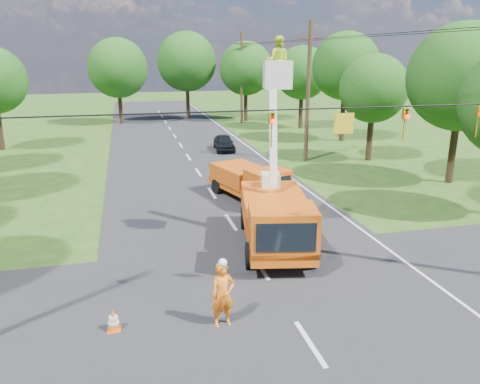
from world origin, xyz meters
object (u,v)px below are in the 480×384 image
object	(u,v)px
pole_right_mid	(308,92)
tree_right_b	(462,77)
traffic_cone_2	(281,225)
traffic_cone_3	(283,210)
second_truck	(250,181)
tree_far_a	(118,68)
distant_car	(224,143)
traffic_cone_4	(113,320)
traffic_cone_7	(277,173)
pole_right_far	(242,78)
bucket_truck	(276,207)
tree_far_b	(187,62)
tree_right_e	(302,73)
tree_right_c	(374,89)
tree_far_c	(246,69)
tree_right_d	(346,66)
ground_worker	(223,295)

from	to	relation	value
pole_right_mid	tree_right_b	size ratio (longest dim) A/B	1.04
traffic_cone_2	traffic_cone_3	bearing A→B (deg)	68.88
second_truck	tree_far_a	xyz separation A→B (m)	(-6.82, 31.61, 5.11)
distant_car	traffic_cone_4	bearing A→B (deg)	-104.32
second_truck	pole_right_mid	xyz separation A→B (m)	(6.68, 8.61, 4.03)
traffic_cone_7	pole_right_far	xyz separation A→B (m)	(3.72, 24.53, 4.75)
bucket_truck	tree_far_b	distance (m)	40.60
tree_right_e	tree_right_c	bearing A→B (deg)	-92.15
traffic_cone_4	pole_right_mid	xyz separation A→B (m)	(13.82, 20.00, 4.75)
bucket_truck	pole_right_mid	size ratio (longest dim) A/B	0.84
distant_car	bucket_truck	bearing A→B (deg)	-91.32
distant_car	tree_far_c	distance (m)	18.85
tree_far_a	second_truck	bearing A→B (deg)	-77.83
second_truck	pole_right_mid	bearing A→B (deg)	35.14
pole_right_mid	tree_right_d	size ratio (longest dim) A/B	1.03
second_truck	tree_far_a	distance (m)	32.74
ground_worker	traffic_cone_7	size ratio (longest dim) A/B	2.85
second_truck	tree_far_a	world-z (taller)	tree_far_a
ground_worker	tree_right_c	bearing A→B (deg)	43.42
bucket_truck	tree_right_e	xyz separation A→B (m)	(12.64, 30.25, 4.03)
traffic_cone_2	bucket_truck	bearing A→B (deg)	-117.12
traffic_cone_7	tree_far_b	xyz separation A→B (m)	(-1.78, 29.53, 6.45)
tree_right_c	tree_right_d	xyz separation A→B (m)	(1.60, 8.00, 1.37)
distant_car	traffic_cone_7	distance (m)	9.71
pole_right_mid	tree_far_a	xyz separation A→B (m)	(-13.50, 23.00, 1.08)
tree_far_a	pole_right_mid	bearing A→B (deg)	-59.59
tree_right_b	pole_right_mid	bearing A→B (deg)	129.09
tree_right_b	tree_far_a	bearing A→B (deg)	122.83
tree_right_c	tree_far_b	distance (m)	27.97
tree_right_c	traffic_cone_4	bearing A→B (deg)	-134.27
bucket_truck	ground_worker	size ratio (longest dim) A/B	4.18
pole_right_far	tree_right_d	size ratio (longest dim) A/B	1.03
bucket_truck	tree_right_c	distance (m)	18.98
traffic_cone_2	tree_far_c	xyz separation A→B (m)	(7.55, 35.71, 5.70)
traffic_cone_3	tree_right_c	size ratio (longest dim) A/B	0.09
traffic_cone_3	pole_right_mid	world-z (taller)	pole_right_mid
second_truck	tree_right_e	distance (m)	26.90
ground_worker	traffic_cone_4	size ratio (longest dim) A/B	2.85
traffic_cone_7	pole_right_mid	xyz separation A→B (m)	(3.72, 4.53, 4.75)
tree_right_c	traffic_cone_3	bearing A→B (deg)	-134.40
pole_right_mid	tree_right_d	world-z (taller)	pole_right_mid
second_truck	tree_right_e	world-z (taller)	tree_right_e
tree_right_d	ground_worker	bearing A→B (deg)	-121.68
tree_right_d	tree_far_b	world-z (taller)	tree_far_b
bucket_truck	pole_right_far	xyz separation A→B (m)	(7.34, 35.25, 3.33)
second_truck	pole_right_far	world-z (taller)	pole_right_far
traffic_cone_3	tree_right_c	xyz separation A→B (m)	(10.47, 10.69, 4.95)
bucket_truck	tree_far_a	size ratio (longest dim) A/B	0.89
tree_right_e	ground_worker	bearing A→B (deg)	-114.22
ground_worker	traffic_cone_2	world-z (taller)	ground_worker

